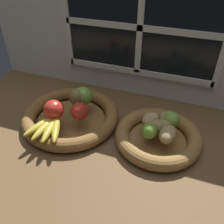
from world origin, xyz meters
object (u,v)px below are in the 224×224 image
object	(u,v)px
apple_red_right	(79,111)
lime_far	(171,120)
fruit_bowl_right	(158,137)
banana_bunch_front	(49,126)
potato_back	(168,120)
fruit_bowl_left	(71,116)
apple_red_front	(54,110)
potato_small	(168,134)
lime_near	(149,131)
apple_green_back	(83,96)
chili_pepper	(162,133)
pear_brown	(77,98)
potato_oblong	(151,119)
potato_large	(159,126)

from	to	relation	value
apple_red_right	lime_far	size ratio (longest dim) A/B	1.08
fruit_bowl_right	apple_red_right	world-z (taller)	apple_red_right
banana_bunch_front	potato_back	bearing A→B (deg)	23.00
fruit_bowl_left	apple_red_right	world-z (taller)	apple_red_right
apple_red_front	potato_small	distance (cm)	41.42
apple_red_right	lime_near	xyz separation A→B (cm)	(26.51, -1.48, -0.54)
apple_green_back	lime_near	bearing A→B (deg)	-19.46
potato_small	apple_green_back	bearing A→B (deg)	164.76
chili_pepper	pear_brown	bearing A→B (deg)	174.08
fruit_bowl_right	pear_brown	xyz separation A→B (cm)	(-33.56, 4.12, 6.50)
apple_green_back	fruit_bowl_right	bearing A→B (deg)	-11.10
lime_near	potato_back	bearing A→B (deg)	61.02
lime_near	lime_far	distance (cm)	9.98
lime_near	lime_far	size ratio (longest dim) A/B	0.90
fruit_bowl_right	banana_bunch_front	bearing A→B (deg)	-162.05
fruit_bowl_right	potato_oblong	size ratio (longest dim) A/B	4.23
lime_far	potato_back	bearing A→B (deg)	152.74
fruit_bowl_left	lime_far	bearing A→B (deg)	6.08
apple_red_front	potato_back	distance (cm)	41.42
banana_bunch_front	lime_far	bearing A→B (deg)	21.78
potato_large	potato_small	world-z (taller)	same
potato_back	banana_bunch_front	bearing A→B (deg)	-157.00
fruit_bowl_right	apple_green_back	xyz separation A→B (cm)	(-31.79, 6.23, 6.45)
banana_bunch_front	potato_oblong	distance (cm)	36.30
fruit_bowl_right	apple_red_right	xyz separation A→B (cm)	(-29.21, -2.57, 5.93)
apple_green_back	potato_small	size ratio (longest dim) A/B	0.92
lime_near	lime_far	xyz separation A→B (cm)	(5.84, 8.09, 0.30)
fruit_bowl_left	apple_red_front	distance (cm)	9.25
fruit_bowl_left	apple_green_back	world-z (taller)	apple_green_back
potato_back	fruit_bowl_right	bearing A→B (deg)	-114.44
fruit_bowl_left	potato_oblong	xyz separation A→B (cm)	(31.07, 2.92, 4.88)
potato_oblong	lime_near	size ratio (longest dim) A/B	1.36
potato_back	potato_small	distance (cm)	8.03
potato_oblong	lime_far	size ratio (longest dim) A/B	1.22
banana_bunch_front	chili_pepper	world-z (taller)	banana_bunch_front
apple_green_back	apple_red_right	world-z (taller)	apple_green_back
apple_green_back	banana_bunch_front	world-z (taller)	apple_green_back
apple_red_right	banana_bunch_front	world-z (taller)	apple_red_right
pear_brown	lime_near	distance (cm)	31.95
apple_red_right	fruit_bowl_right	bearing A→B (deg)	5.03
apple_red_right	apple_green_back	bearing A→B (deg)	106.34
fruit_bowl_left	potato_small	size ratio (longest dim) A/B	4.67
pear_brown	lime_far	size ratio (longest dim) A/B	1.27
potato_large	potato_small	distance (cm)	4.72
apple_red_right	pear_brown	xyz separation A→B (cm)	(-4.35, 6.69, 0.57)
pear_brown	potato_oblong	world-z (taller)	pear_brown
potato_large	potato_oblong	bearing A→B (deg)	142.13
fruit_bowl_left	fruit_bowl_right	xyz separation A→B (cm)	(34.82, 0.00, 0.01)
apple_red_right	chili_pepper	size ratio (longest dim) A/B	0.50
apple_red_front	pear_brown	bearing A→B (deg)	65.84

